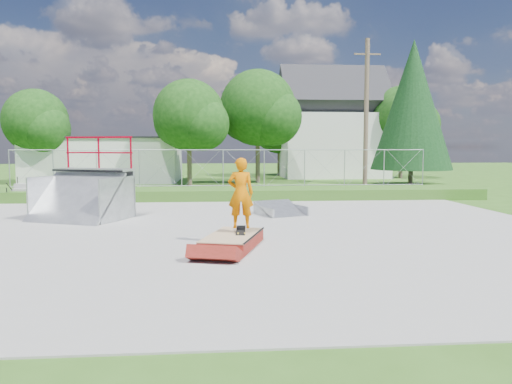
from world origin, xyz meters
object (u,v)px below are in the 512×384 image
grind_box (233,241)px  flat_bank_ramp (281,209)px  quarter_pipe (79,178)px  skater (241,196)px

grind_box → flat_bank_ramp: bearing=87.7°
grind_box → quarter_pipe: size_ratio=0.88×
flat_bank_ramp → skater: bearing=-129.7°
flat_bank_ramp → grind_box: bearing=-130.9°
grind_box → flat_bank_ramp: flat_bank_ramp is taller
grind_box → skater: 1.11m
skater → grind_box: bearing=53.2°
grind_box → skater: bearing=65.7°
quarter_pipe → grind_box: bearing=-23.2°
grind_box → flat_bank_ramp: size_ratio=1.60×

